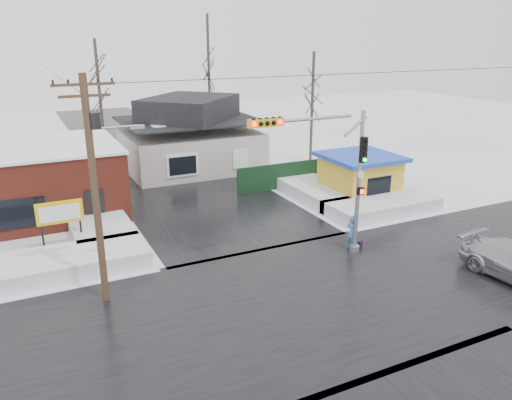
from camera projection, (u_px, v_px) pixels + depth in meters
name	position (u px, v px, depth m)	size (l,w,h in m)	color
ground	(319.00, 295.00, 20.67)	(120.00, 120.00, 0.00)	white
road_ns	(319.00, 295.00, 20.66)	(10.00, 120.00, 0.02)	black
road_ew	(319.00, 295.00, 20.66)	(120.00, 10.00, 0.02)	black
snowbank_nw	(69.00, 262.00, 22.77)	(7.00, 3.00, 0.80)	white
snowbank_ne	(382.00, 206.00, 30.25)	(7.00, 3.00, 0.80)	white
snowbank_nside_w	(97.00, 220.00, 27.87)	(3.00, 8.00, 0.80)	white
snowbank_nside_e	(310.00, 188.00, 33.68)	(3.00, 8.00, 0.80)	white
traffic_signal	(333.00, 167.00, 22.77)	(6.05, 0.68, 7.00)	gray
utility_pole	(96.00, 179.00, 18.74)	(3.15, 0.44, 9.00)	#382619
brick_building	(12.00, 182.00, 29.09)	(12.20, 8.20, 4.12)	maroon
marquee_sign	(60.00, 214.00, 24.42)	(2.20, 0.21, 2.55)	black
house	(190.00, 136.00, 39.44)	(10.40, 8.40, 5.76)	beige
kiosk	(359.00, 176.00, 32.68)	(4.60, 4.60, 2.88)	gold
fence	(289.00, 175.00, 35.02)	(8.00, 0.12, 1.80)	black
tree_far_left	(97.00, 66.00, 38.67)	(3.00, 3.00, 10.00)	#332821
tree_far_mid	(208.00, 43.00, 44.03)	(3.00, 3.00, 12.00)	#332821
tree_far_right	(313.00, 75.00, 40.45)	(3.00, 3.00, 9.00)	#332821
pedestrian	(352.00, 233.00, 24.82)	(0.64, 0.42, 1.76)	#417AB6
shopping_bag	(360.00, 245.00, 25.20)	(0.28, 0.12, 0.35)	black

